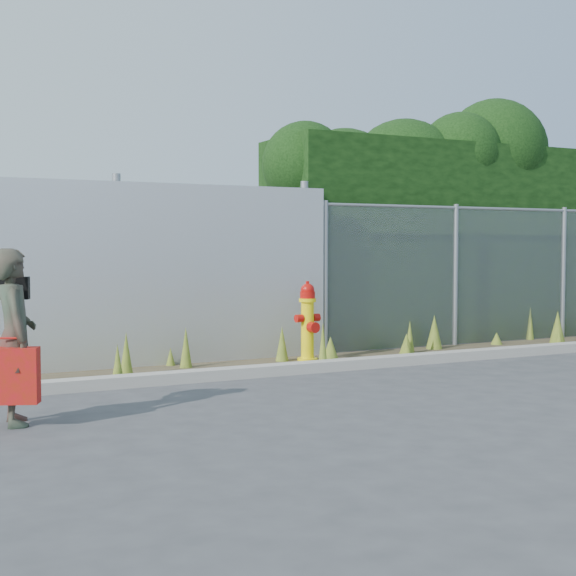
# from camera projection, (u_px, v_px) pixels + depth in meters

# --- Properties ---
(ground) EXTENTS (80.00, 80.00, 0.00)m
(ground) POSITION_uv_depth(u_px,v_px,m) (383.00, 401.00, 7.50)
(ground) COLOR #3D3D40
(ground) RESTS_ON ground
(curb) EXTENTS (16.00, 0.22, 0.12)m
(curb) POSITION_uv_depth(u_px,v_px,m) (296.00, 368.00, 9.10)
(curb) COLOR #9C958D
(curb) RESTS_ON ground
(weed_strip) EXTENTS (16.00, 1.29, 0.55)m
(weed_strip) POSITION_uv_depth(u_px,v_px,m) (354.00, 350.00, 10.19)
(weed_strip) COLOR #453927
(weed_strip) RESTS_ON ground
(chainlink_fence) EXTENTS (6.50, 0.07, 2.05)m
(chainlink_fence) POSITION_uv_depth(u_px,v_px,m) (511.00, 274.00, 12.02)
(chainlink_fence) COLOR gray
(chainlink_fence) RESTS_ON ground
(hedge) EXTENTS (7.62, 1.96, 3.82)m
(hedge) POSITION_uv_depth(u_px,v_px,m) (468.00, 214.00, 12.87)
(hedge) COLOR black
(hedge) RESTS_ON ground
(fire_hydrant) EXTENTS (0.34, 0.30, 1.01)m
(fire_hydrant) POSITION_uv_depth(u_px,v_px,m) (308.00, 323.00, 9.97)
(fire_hydrant) COLOR yellow
(fire_hydrant) RESTS_ON ground
(woman) EXTENTS (0.36, 0.53, 1.43)m
(woman) POSITION_uv_depth(u_px,v_px,m) (14.00, 337.00, 6.47)
(woman) COLOR #0D563C
(woman) RESTS_ON ground
(red_tote_bag) EXTENTS (0.40, 0.15, 0.53)m
(red_tote_bag) POSITION_uv_depth(u_px,v_px,m) (13.00, 375.00, 6.33)
(red_tote_bag) COLOR #A02409
(black_shoulder_bag) EXTENTS (0.25, 0.10, 0.19)m
(black_shoulder_bag) POSITION_uv_depth(u_px,v_px,m) (13.00, 288.00, 6.67)
(black_shoulder_bag) COLOR black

